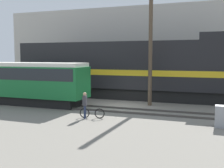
% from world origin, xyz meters
% --- Properties ---
extents(ground_plane, '(120.00, 120.00, 0.00)m').
position_xyz_m(ground_plane, '(0.00, 0.00, 0.00)').
color(ground_plane, slate).
extents(track_near, '(60.00, 1.50, 0.14)m').
position_xyz_m(track_near, '(0.00, -1.82, 0.07)').
color(track_near, '#47423D').
rests_on(track_near, ground).
extents(track_far, '(60.00, 1.51, 0.14)m').
position_xyz_m(track_far, '(0.00, 4.10, 0.07)').
color(track_far, '#47423D').
rests_on(track_far, ground).
extents(building_backdrop, '(36.37, 6.00, 9.47)m').
position_xyz_m(building_backdrop, '(0.00, 12.98, 4.74)').
color(building_backdrop, '#B7B2A8').
rests_on(building_backdrop, ground).
extents(freight_locomotive, '(20.02, 3.04, 5.77)m').
position_xyz_m(freight_locomotive, '(-1.24, 4.10, 2.70)').
color(freight_locomotive, black).
rests_on(freight_locomotive, ground).
extents(streetcar, '(10.03, 2.54, 3.38)m').
position_xyz_m(streetcar, '(-7.23, -1.82, 1.93)').
color(streetcar, black).
rests_on(streetcar, ground).
extents(bicycle, '(1.57, 0.53, 0.70)m').
position_xyz_m(bicycle, '(-0.23, -4.70, 0.32)').
color(bicycle, black).
rests_on(bicycle, ground).
extents(person, '(0.29, 0.40, 1.66)m').
position_xyz_m(person, '(-0.61, -4.94, 1.01)').
color(person, '#232D4C').
rests_on(person, ground).
extents(utility_pole_left, '(0.31, 0.31, 9.23)m').
position_xyz_m(utility_pole_left, '(2.12, 1.14, 4.61)').
color(utility_pole_left, '#4C3D2D').
rests_on(utility_pole_left, ground).
extents(signal_box, '(0.70, 0.60, 1.20)m').
position_xyz_m(signal_box, '(7.34, -4.28, 0.60)').
color(signal_box, gray).
rests_on(signal_box, ground).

